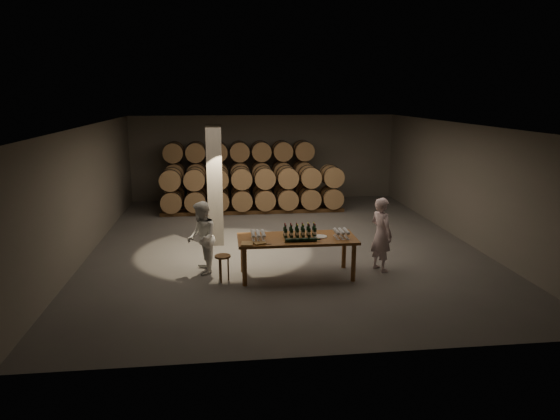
{
  "coord_description": "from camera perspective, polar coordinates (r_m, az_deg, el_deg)",
  "views": [
    {
      "loc": [
        -1.59,
        -12.93,
        3.99
      ],
      "look_at": [
        -0.16,
        -0.66,
        1.1
      ],
      "focal_mm": 32.0,
      "sensor_mm": 36.0,
      "label": 1
    }
  ],
  "objects": [
    {
      "name": "plate",
      "position": [
        11.07,
        4.62,
        -3.04
      ],
      "size": [
        0.3,
        0.3,
        0.02
      ],
      "primitive_type": "cylinder",
      "color": "silver",
      "rests_on": "tasting_table"
    },
    {
      "name": "notebook_corner",
      "position": [
        10.53,
        -3.78,
        -3.86
      ],
      "size": [
        0.28,
        0.34,
        0.03
      ],
      "primitive_type": "cube",
      "rotation": [
        0.0,
        0.0,
        -0.12
      ],
      "color": "olive",
      "rests_on": "tasting_table"
    },
    {
      "name": "room",
      "position": [
        13.34,
        -7.45,
        2.75
      ],
      "size": [
        12.0,
        12.0,
        12.0
      ],
      "color": "#595653",
      "rests_on": "ground"
    },
    {
      "name": "barrel_stack_front",
      "position": [
        17.05,
        -3.11,
        2.46
      ],
      "size": [
        6.26,
        0.95,
        1.57
      ],
      "color": "#54371C",
      "rests_on": "ground"
    },
    {
      "name": "barrel_stack_back",
      "position": [
        18.35,
        -4.62,
        4.38
      ],
      "size": [
        5.48,
        0.95,
        2.31
      ],
      "color": "#54371C",
      "rests_on": "ground"
    },
    {
      "name": "glass_cluster_left",
      "position": [
        10.83,
        -2.52,
        -2.74
      ],
      "size": [
        0.3,
        0.52,
        0.17
      ],
      "color": "silver",
      "rests_on": "tasting_table"
    },
    {
      "name": "lying_bottles",
      "position": [
        10.66,
        2.46,
        -3.44
      ],
      "size": [
        0.79,
        0.09,
        0.09
      ],
      "color": "black",
      "rests_on": "tasting_table"
    },
    {
      "name": "tasting_table",
      "position": [
        11.02,
        1.94,
        -3.68
      ],
      "size": [
        2.6,
        1.1,
        0.9
      ],
      "color": "brown",
      "rests_on": "ground"
    },
    {
      "name": "stool",
      "position": [
        10.91,
        -6.56,
        -5.71
      ],
      "size": [
        0.35,
        0.35,
        0.58
      ],
      "rotation": [
        0.0,
        0.0,
        -0.38
      ],
      "color": "#54371C",
      "rests_on": "ground"
    },
    {
      "name": "bottle_cluster",
      "position": [
        11.04,
        2.28,
        -2.51
      ],
      "size": [
        0.72,
        0.22,
        0.3
      ],
      "color": "black",
      "rests_on": "tasting_table"
    },
    {
      "name": "notebook_near",
      "position": [
        10.54,
        -2.36,
        -3.8
      ],
      "size": [
        0.28,
        0.25,
        0.03
      ],
      "primitive_type": "cube",
      "rotation": [
        0.0,
        0.0,
        0.32
      ],
      "color": "olive",
      "rests_on": "tasting_table"
    },
    {
      "name": "person_woman",
      "position": [
        11.35,
        -8.95,
        -3.17
      ],
      "size": [
        0.7,
        0.86,
        1.65
      ],
      "primitive_type": "imported",
      "rotation": [
        0.0,
        0.0,
        -1.47
      ],
      "color": "white",
      "rests_on": "ground"
    },
    {
      "name": "person_man",
      "position": [
        11.62,
        11.49,
        -2.74
      ],
      "size": [
        0.63,
        0.74,
        1.71
      ],
      "primitive_type": "imported",
      "rotation": [
        0.0,
        0.0,
        1.99
      ],
      "color": "silver",
      "rests_on": "ground"
    },
    {
      "name": "glass_cluster_right",
      "position": [
        11.05,
        7.03,
        -2.47
      ],
      "size": [
        0.31,
        0.42,
        0.18
      ],
      "color": "silver",
      "rests_on": "tasting_table"
    },
    {
      "name": "pen",
      "position": [
        10.49,
        -1.38,
        -3.92
      ],
      "size": [
        0.15,
        0.03,
        0.01
      ],
      "primitive_type": "cylinder",
      "rotation": [
        0.0,
        1.57,
        -0.14
      ],
      "color": "black",
      "rests_on": "tasting_table"
    }
  ]
}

